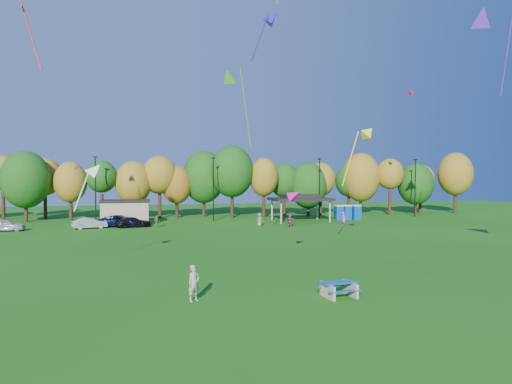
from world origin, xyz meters
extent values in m
plane|color=#19600F|center=(0.00, 0.00, 0.00)|extent=(160.00, 160.00, 0.00)
cylinder|color=black|center=(-28.03, 48.93, 2.06)|extent=(0.50, 0.50, 4.12)
ellipsoid|color=olive|center=(-28.03, 48.93, 6.86)|extent=(4.78, 4.78, 5.18)
cylinder|color=black|center=(-23.75, 44.20, 1.78)|extent=(0.50, 0.50, 3.56)
ellipsoid|color=#144C0F|center=(-23.75, 44.20, 5.94)|extent=(6.62, 6.62, 8.00)
cylinder|color=black|center=(-22.13, 48.25, 1.90)|extent=(0.50, 0.50, 3.79)
ellipsoid|color=olive|center=(-22.13, 48.25, 6.32)|extent=(4.94, 4.94, 5.58)
cylinder|color=black|center=(-18.02, 45.01, 1.67)|extent=(0.50, 0.50, 3.34)
ellipsoid|color=olive|center=(-18.02, 45.01, 5.56)|extent=(4.61, 4.61, 5.88)
cylinder|color=black|center=(-13.72, 44.85, 1.91)|extent=(0.50, 0.50, 3.82)
ellipsoid|color=#144C0F|center=(-13.72, 44.85, 6.36)|extent=(4.43, 4.43, 4.73)
cylinder|color=black|center=(-9.30, 45.50, 1.63)|extent=(0.50, 0.50, 3.25)
ellipsoid|color=olive|center=(-9.30, 45.50, 5.42)|extent=(5.33, 5.33, 6.53)
cylinder|color=black|center=(-5.45, 46.07, 1.98)|extent=(0.50, 0.50, 3.96)
ellipsoid|color=olive|center=(-5.45, 46.07, 6.61)|extent=(5.31, 5.31, 5.82)
cylinder|color=black|center=(-2.85, 46.34, 1.52)|extent=(0.50, 0.50, 3.05)
ellipsoid|color=#995914|center=(-2.85, 46.34, 5.08)|extent=(4.54, 4.54, 5.87)
cylinder|color=black|center=(1.42, 47.53, 1.89)|extent=(0.50, 0.50, 3.77)
ellipsoid|color=#144C0F|center=(1.42, 47.53, 6.29)|extent=(6.69, 6.69, 8.35)
cylinder|color=black|center=(5.46, 44.54, 2.14)|extent=(0.50, 0.50, 4.28)
ellipsoid|color=#144C0F|center=(5.46, 44.54, 7.14)|extent=(6.64, 6.64, 8.01)
cylinder|color=black|center=(10.41, 44.21, 1.88)|extent=(0.50, 0.50, 3.76)
ellipsoid|color=olive|center=(10.41, 44.21, 6.27)|extent=(4.49, 4.49, 6.02)
cylinder|color=black|center=(14.29, 46.25, 1.72)|extent=(0.50, 0.50, 3.43)
ellipsoid|color=#144C0F|center=(14.29, 46.25, 5.72)|extent=(4.77, 4.77, 5.63)
cylinder|color=black|center=(18.11, 45.40, 1.48)|extent=(0.50, 0.50, 2.95)
ellipsoid|color=#144C0F|center=(18.11, 45.40, 4.92)|extent=(6.14, 6.14, 7.54)
cylinder|color=black|center=(20.39, 45.86, 1.76)|extent=(0.50, 0.50, 3.52)
ellipsoid|color=olive|center=(20.39, 45.86, 5.87)|extent=(4.78, 4.78, 5.53)
cylinder|color=black|center=(26.06, 47.51, 1.69)|extent=(0.50, 0.50, 3.39)
ellipsoid|color=#144C0F|center=(26.06, 47.51, 5.64)|extent=(4.54, 4.54, 5.46)
cylinder|color=black|center=(27.70, 46.23, 1.86)|extent=(0.50, 0.50, 3.72)
ellipsoid|color=olive|center=(27.70, 46.23, 6.20)|extent=(6.32, 6.32, 8.24)
cylinder|color=black|center=(31.99, 44.27, 2.03)|extent=(0.50, 0.50, 4.06)
ellipsoid|color=olive|center=(31.99, 44.27, 6.77)|extent=(4.50, 4.50, 5.13)
cylinder|color=black|center=(37.07, 44.81, 1.53)|extent=(0.50, 0.50, 3.05)
ellipsoid|color=#144C0F|center=(37.07, 44.81, 5.09)|extent=(5.97, 5.97, 7.05)
cylinder|color=black|center=(38.98, 46.35, 1.78)|extent=(0.50, 0.50, 3.55)
ellipsoid|color=olive|center=(38.98, 46.35, 5.92)|extent=(4.60, 4.60, 4.99)
cylinder|color=black|center=(44.51, 44.51, 2.03)|extent=(0.50, 0.50, 4.07)
ellipsoid|color=olive|center=(44.51, 44.51, 6.78)|extent=(5.83, 5.83, 7.42)
cylinder|color=black|center=(-14.00, 40.00, 4.50)|extent=(0.16, 0.16, 9.00)
cube|color=black|center=(-14.00, 40.00, 9.00)|extent=(0.50, 0.25, 0.18)
cylinder|color=black|center=(2.00, 40.00, 4.50)|extent=(0.16, 0.16, 9.00)
cube|color=black|center=(2.00, 40.00, 9.00)|extent=(0.50, 0.25, 0.18)
cylinder|color=black|center=(18.00, 40.00, 4.50)|extent=(0.16, 0.16, 9.00)
cube|color=black|center=(18.00, 40.00, 9.00)|extent=(0.50, 0.25, 0.18)
cylinder|color=black|center=(34.00, 40.00, 4.50)|extent=(0.16, 0.16, 9.00)
cube|color=black|center=(34.00, 40.00, 9.00)|extent=(0.50, 0.25, 0.18)
cube|color=tan|center=(-10.00, 38.00, 1.50)|extent=(6.00, 4.00, 3.00)
cube|color=black|center=(-10.00, 38.00, 3.12)|extent=(6.30, 4.30, 0.25)
cylinder|color=tan|center=(10.50, 34.50, 1.50)|extent=(0.24, 0.24, 3.00)
cylinder|color=tan|center=(17.50, 34.50, 1.50)|extent=(0.24, 0.24, 3.00)
cylinder|color=tan|center=(10.50, 39.50, 1.50)|extent=(0.24, 0.24, 3.00)
cylinder|color=tan|center=(17.50, 39.50, 1.50)|extent=(0.24, 0.24, 3.00)
cube|color=black|center=(14.00, 37.00, 3.15)|extent=(8.20, 6.20, 0.35)
cube|color=black|center=(14.00, 37.00, 3.55)|extent=(5.00, 3.50, 0.45)
cube|color=#0B4399|center=(20.16, 37.67, 1.00)|extent=(1.10, 1.10, 2.00)
cube|color=silver|center=(20.16, 37.67, 2.09)|extent=(1.15, 1.15, 0.18)
cube|color=#0B4399|center=(21.46, 37.70, 1.00)|extent=(1.10, 1.10, 2.00)
cube|color=silver|center=(21.46, 37.70, 2.09)|extent=(1.15, 1.15, 0.18)
cube|color=#0B4399|center=(22.76, 37.28, 1.00)|extent=(1.10, 1.10, 2.00)
cube|color=silver|center=(22.76, 37.28, 2.09)|extent=(1.15, 1.15, 0.18)
cube|color=tan|center=(2.65, -2.36, 0.38)|extent=(0.30, 1.52, 0.75)
cube|color=tan|center=(4.00, -2.20, 0.38)|extent=(0.30, 1.52, 0.75)
cube|color=#1259A5|center=(3.32, -2.28, 0.78)|extent=(1.96, 1.00, 0.06)
cube|color=#1259A5|center=(3.40, -2.92, 0.46)|extent=(1.90, 0.48, 0.05)
cube|color=#1259A5|center=(3.25, -1.64, 0.46)|extent=(1.90, 0.48, 0.05)
imported|color=tan|center=(-4.27, -1.43, 0.93)|extent=(0.81, 0.73, 1.86)
imported|color=silver|center=(-23.18, 33.16, 0.71)|extent=(4.26, 1.90, 1.42)
imported|color=#ADAEB3|center=(-13.97, 33.82, 0.67)|extent=(4.31, 2.65, 1.34)
imported|color=#0C114A|center=(-10.48, 35.10, 0.74)|extent=(5.87, 4.14, 1.49)
imported|color=black|center=(-8.85, 34.28, 0.64)|extent=(4.72, 2.78, 1.28)
imported|color=#BE59BE|center=(17.79, 30.48, 0.88)|extent=(0.58, 0.73, 1.76)
imported|color=#82835A|center=(6.86, 31.76, 0.84)|extent=(0.94, 0.97, 1.68)
imported|color=olive|center=(-5.96, 32.99, 0.79)|extent=(0.96, 0.89, 1.58)
imported|color=#994064|center=(10.37, 29.94, 0.87)|extent=(1.56, 1.43, 1.74)
cone|color=green|center=(0.31, 15.54, 15.33)|extent=(2.15, 2.28, 1.84)
cylinder|color=green|center=(1.48, 13.79, 12.18)|extent=(1.47, 2.12, 6.61)
cone|color=#EF0D8A|center=(3.98, 7.65, 5.00)|extent=(1.66, 1.65, 1.35)
cylinder|color=red|center=(-15.24, 12.81, 17.18)|extent=(1.84, 1.27, 5.67)
cone|color=white|center=(-10.07, 7.48, 6.83)|extent=(1.56, 1.27, 1.40)
cylinder|color=white|center=(-10.95, 7.63, 5.48)|extent=(1.12, 0.28, 2.85)
cone|color=#7028D7|center=(22.98, 11.79, 20.96)|extent=(2.87, 3.27, 2.71)
cylinder|color=#7028D7|center=(23.85, 9.55, 17.36)|extent=(1.12, 2.67, 7.55)
cone|color=red|center=(24.87, 26.68, 16.90)|extent=(1.23, 0.97, 1.13)
cone|color=#271B94|center=(3.45, 12.15, 19.54)|extent=(2.02, 1.69, 1.74)
cylinder|color=#271B94|center=(2.28, 11.86, 17.74)|extent=(1.44, 0.44, 3.79)
cone|color=#FDFF1A|center=(11.67, 11.29, 10.18)|extent=(1.88, 1.59, 1.63)
cylinder|color=#FDFF1A|center=(10.22, 11.69, 7.93)|extent=(1.77, 0.57, 4.73)
camera|label=1|loc=(-6.20, -24.74, 6.42)|focal=32.00mm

